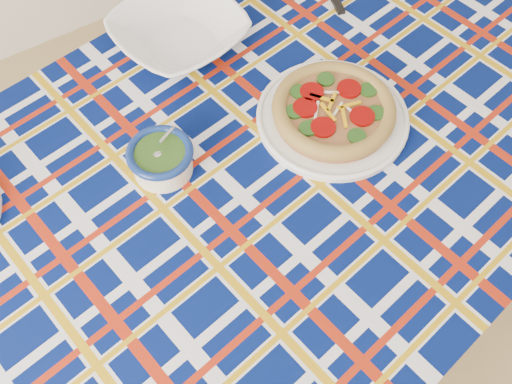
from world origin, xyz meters
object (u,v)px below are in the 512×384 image
dining_table (254,186)px  main_focaccia_plate (334,110)px  serving_bowl (179,33)px  pesto_bowl (161,158)px

dining_table → main_focaccia_plate: main_focaccia_plate is taller
dining_table → serving_bowl: serving_bowl is taller
main_focaccia_plate → dining_table: bearing=-177.8°
pesto_bowl → dining_table: bearing=-29.9°
dining_table → serving_bowl: size_ratio=6.17×
main_focaccia_plate → serving_bowl: 0.42m
main_focaccia_plate → pesto_bowl: pesto_bowl is taller
pesto_bowl → serving_bowl: (0.20, 0.30, -0.00)m
serving_bowl → main_focaccia_plate: bearing=-66.5°
main_focaccia_plate → serving_bowl: serving_bowl is taller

